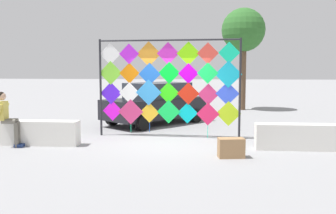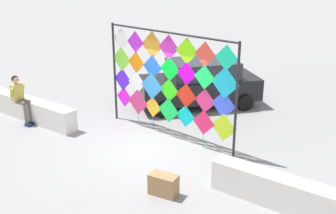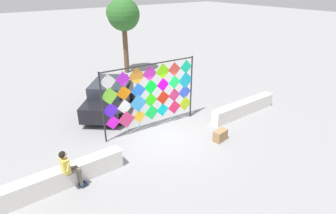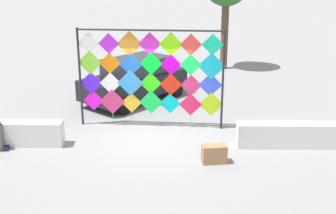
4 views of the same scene
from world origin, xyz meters
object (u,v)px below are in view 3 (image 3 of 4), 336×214
kite_display_rack (151,92)px  tree_broadleaf (122,15)px  seated_vendor (69,167)px  cardboard_box_large (220,135)px  parked_car (109,96)px

kite_display_rack → tree_broadleaf: (3.09, 8.30, 2.27)m
seated_vendor → cardboard_box_large: size_ratio=2.45×
parked_car → tree_broadleaf: 7.42m
parked_car → seated_vendor: bearing=-127.1°
seated_vendor → cardboard_box_large: seated_vendor is taller
seated_vendor → kite_display_rack: bearing=23.7°
seated_vendor → parked_car: bearing=52.9°
kite_display_rack → parked_car: bearing=104.7°
kite_display_rack → parked_car: size_ratio=1.05×
kite_display_rack → tree_broadleaf: size_ratio=0.87×
cardboard_box_large → tree_broadleaf: 11.66m
kite_display_rack → seated_vendor: kite_display_rack is taller
parked_car → tree_broadleaf: bearing=54.9°
kite_display_rack → cardboard_box_large: size_ratio=7.18×
seated_vendor → parked_car: 5.96m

